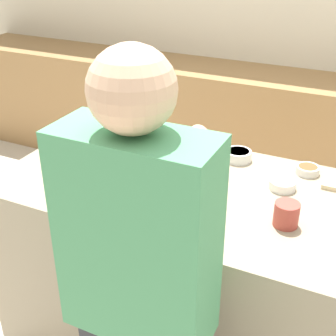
{
  "coord_description": "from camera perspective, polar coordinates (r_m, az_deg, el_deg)",
  "views": [
    {
      "loc": [
        0.67,
        -1.61,
        1.96
      ],
      "look_at": [
        -0.1,
        0.0,
        1.01
      ],
      "focal_mm": 50.0,
      "sensor_mm": 36.0,
      "label": 1
    }
  ],
  "objects": [
    {
      "name": "wall_back",
      "position": [
        3.88,
        16.1,
        17.1
      ],
      "size": [
        8.0,
        0.05,
        2.6
      ],
      "color": "beige",
      "rests_on": "ground_plane"
    },
    {
      "name": "back_cabinet_block",
      "position": [
        3.81,
        13.51,
        4.0
      ],
      "size": [
        6.0,
        0.6,
        0.93
      ],
      "color": "#9E7547",
      "rests_on": "ground_plane"
    },
    {
      "name": "kitchen_island",
      "position": [
        2.29,
        2.39,
        -12.5
      ],
      "size": [
        1.65,
        0.87,
        0.95
      ],
      "color": "gray",
      "rests_on": "ground_plane"
    },
    {
      "name": "baking_tray",
      "position": [
        2.01,
        -3.84,
        -1.97
      ],
      "size": [
        0.47,
        0.28,
        0.01
      ],
      "color": "#9E9EA8",
      "rests_on": "kitchen_island"
    },
    {
      "name": "gingerbread_house",
      "position": [
        1.96,
        -3.93,
        0.92
      ],
      "size": [
        0.2,
        0.2,
        0.29
      ],
      "color": "brown",
      "rests_on": "baking_tray"
    },
    {
      "name": "decorative_tree",
      "position": [
        2.27,
        -8.79,
        5.58
      ],
      "size": [
        0.16,
        0.16,
        0.31
      ],
      "color": "#DBD675",
      "rests_on": "kitchen_island"
    },
    {
      "name": "candy_bowl_far_right",
      "position": [
        2.5,
        -8.05,
        4.38
      ],
      "size": [
        0.1,
        0.1,
        0.04
      ],
      "color": "white",
      "rests_on": "kitchen_island"
    },
    {
      "name": "candy_bowl_center_rear",
      "position": [
        2.03,
        13.77,
        -1.92
      ],
      "size": [
        0.11,
        0.11,
        0.04
      ],
      "color": "white",
      "rests_on": "kitchen_island"
    },
    {
      "name": "candy_bowl_near_tray_left",
      "position": [
        2.25,
        1.18,
        2.06
      ],
      "size": [
        0.12,
        0.12,
        0.04
      ],
      "color": "white",
      "rests_on": "kitchen_island"
    },
    {
      "name": "candy_bowl_behind_tray",
      "position": [
        2.23,
        8.55,
        1.59
      ],
      "size": [
        0.12,
        0.12,
        0.05
      ],
      "color": "white",
      "rests_on": "kitchen_island"
    },
    {
      "name": "candy_bowl_far_left",
      "position": [
        2.18,
        16.66,
        -0.18
      ],
      "size": [
        0.1,
        0.1,
        0.04
      ],
      "color": "silver",
      "rests_on": "kitchen_island"
    },
    {
      "name": "mug",
      "position": [
        1.79,
        14.23,
        -5.49
      ],
      "size": [
        0.09,
        0.09,
        0.09
      ],
      "color": "#B24238",
      "rests_on": "kitchen_island"
    },
    {
      "name": "person",
      "position": [
        1.53,
        -3.33,
        -16.88
      ],
      "size": [
        0.45,
        0.56,
        1.71
      ],
      "color": "#333338",
      "rests_on": "ground_plane"
    }
  ]
}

